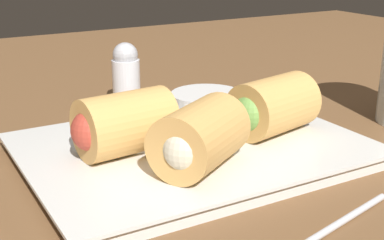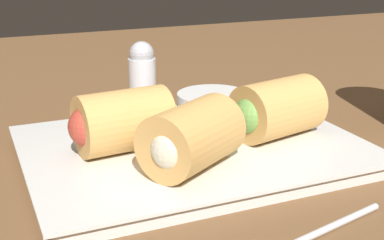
{
  "view_description": "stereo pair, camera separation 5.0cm",
  "coord_description": "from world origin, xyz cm",
  "px_view_note": "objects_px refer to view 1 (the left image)",
  "views": [
    {
      "loc": [
        -19.91,
        -41.18,
        20.76
      ],
      "look_at": [
        2.24,
        -2.38,
        5.63
      ],
      "focal_mm": 50.0,
      "sensor_mm": 36.0,
      "label": 1
    },
    {
      "loc": [
        -15.43,
        -43.42,
        20.76
      ],
      "look_at": [
        2.24,
        -2.38,
        5.63
      ],
      "focal_mm": 50.0,
      "sensor_mm": 36.0,
      "label": 2
    }
  ],
  "objects_px": {
    "serving_plate": "(192,150)",
    "dipping_bowl_far": "(135,122)",
    "dipping_bowl_near": "(207,106)",
    "salt_shaker": "(126,75)"
  },
  "relations": [
    {
      "from": "serving_plate",
      "to": "dipping_bowl_far",
      "type": "bearing_deg",
      "value": 142.63
    },
    {
      "from": "dipping_bowl_near",
      "to": "salt_shaker",
      "type": "xyz_separation_m",
      "value": [
        -0.03,
        0.13,
        0.01
      ]
    },
    {
      "from": "dipping_bowl_near",
      "to": "dipping_bowl_far",
      "type": "bearing_deg",
      "value": -173.38
    },
    {
      "from": "serving_plate",
      "to": "salt_shaker",
      "type": "distance_m",
      "value": 0.18
    },
    {
      "from": "dipping_bowl_near",
      "to": "dipping_bowl_far",
      "type": "relative_size",
      "value": 1.0
    },
    {
      "from": "dipping_bowl_near",
      "to": "salt_shaker",
      "type": "relative_size",
      "value": 0.92
    },
    {
      "from": "dipping_bowl_near",
      "to": "dipping_bowl_far",
      "type": "xyz_separation_m",
      "value": [
        -0.08,
        -0.01,
        0.0
      ]
    },
    {
      "from": "serving_plate",
      "to": "dipping_bowl_far",
      "type": "height_order",
      "value": "dipping_bowl_far"
    },
    {
      "from": "serving_plate",
      "to": "salt_shaker",
      "type": "xyz_separation_m",
      "value": [
        0.01,
        0.17,
        0.03
      ]
    },
    {
      "from": "dipping_bowl_near",
      "to": "dipping_bowl_far",
      "type": "distance_m",
      "value": 0.08
    }
  ]
}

